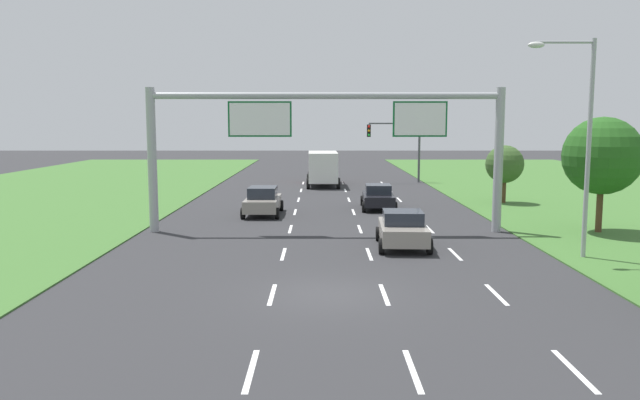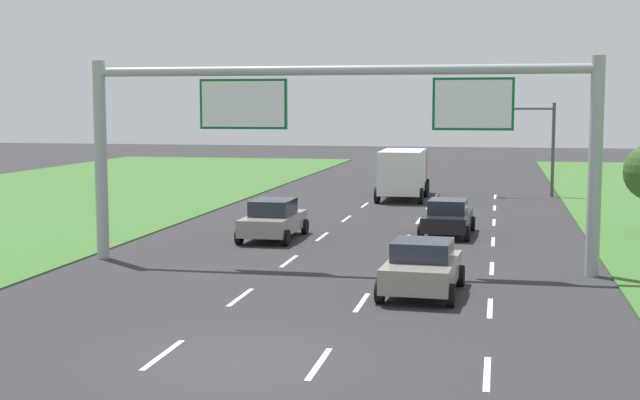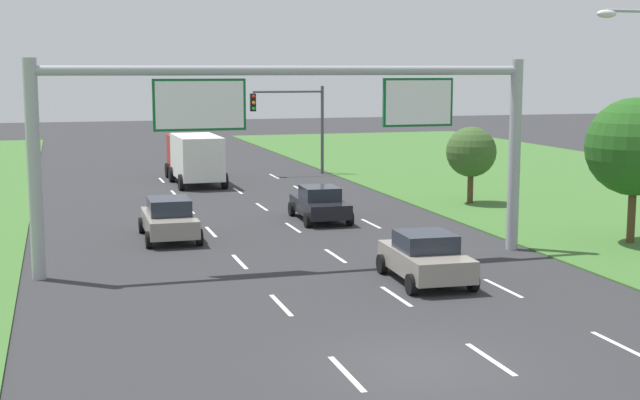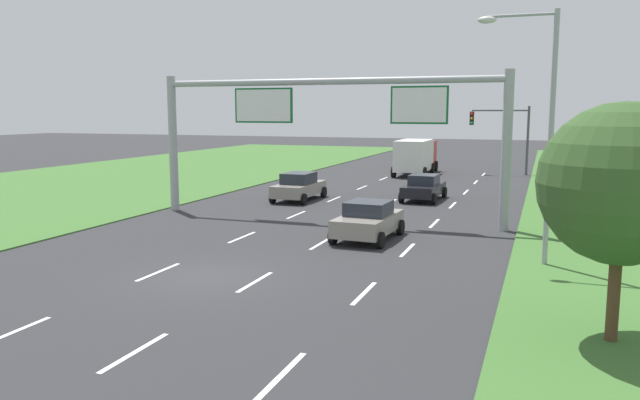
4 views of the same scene
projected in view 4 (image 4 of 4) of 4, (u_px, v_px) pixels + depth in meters
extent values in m
plane|color=#2D2D30|center=(205.00, 277.00, 19.82)|extent=(200.00, 200.00, 0.00)
cube|color=white|center=(12.00, 333.00, 14.83)|extent=(0.14, 2.40, 0.01)
cube|color=white|center=(158.00, 272.00, 20.41)|extent=(0.14, 2.40, 0.01)
cube|color=white|center=(242.00, 237.00, 26.00)|extent=(0.14, 2.40, 0.01)
cube|color=white|center=(296.00, 215.00, 31.58)|extent=(0.14, 2.40, 0.01)
cube|color=white|center=(334.00, 199.00, 37.16)|extent=(0.14, 2.40, 0.01)
cube|color=white|center=(362.00, 188.00, 42.75)|extent=(0.14, 2.40, 0.01)
cube|color=white|center=(383.00, 179.00, 48.33)|extent=(0.14, 2.40, 0.01)
cube|color=white|center=(400.00, 172.00, 53.91)|extent=(0.14, 2.40, 0.01)
cube|color=white|center=(135.00, 352.00, 13.65)|extent=(0.14, 2.40, 0.01)
cube|color=white|center=(255.00, 282.00, 19.23)|extent=(0.14, 2.40, 0.01)
cube|color=white|center=(321.00, 243.00, 24.82)|extent=(0.14, 2.40, 0.01)
cube|color=white|center=(363.00, 219.00, 30.40)|extent=(0.14, 2.40, 0.01)
cube|color=white|center=(391.00, 202.00, 35.98)|extent=(0.14, 2.40, 0.01)
cube|color=white|center=(412.00, 190.00, 41.56)|extent=(0.14, 2.40, 0.01)
cube|color=white|center=(428.00, 180.00, 47.15)|extent=(0.14, 2.40, 0.01)
cube|color=white|center=(441.00, 173.00, 52.73)|extent=(0.14, 2.40, 0.01)
cube|color=white|center=(282.00, 375.00, 12.47)|extent=(0.14, 2.40, 0.01)
cube|color=white|center=(364.00, 293.00, 18.05)|extent=(0.14, 2.40, 0.01)
cube|color=white|center=(408.00, 250.00, 23.63)|extent=(0.14, 2.40, 0.01)
cube|color=white|center=(434.00, 223.00, 29.22)|extent=(0.14, 2.40, 0.01)
cube|color=white|center=(453.00, 205.00, 34.80)|extent=(0.14, 2.40, 0.01)
cube|color=white|center=(466.00, 192.00, 40.38)|extent=(0.14, 2.40, 0.01)
cube|color=white|center=(476.00, 182.00, 45.97)|extent=(0.14, 2.40, 0.01)
cube|color=white|center=(484.00, 174.00, 51.55)|extent=(0.14, 2.40, 0.01)
cube|color=gray|center=(368.00, 223.00, 25.53)|extent=(2.10, 4.08, 0.69)
cube|color=#232833|center=(369.00, 208.00, 25.48)|extent=(1.74, 1.85, 0.56)
cylinder|color=black|center=(357.00, 224.00, 27.27)|extent=(0.25, 0.65, 0.64)
cylinder|color=black|center=(400.00, 227.00, 26.53)|extent=(0.25, 0.65, 0.64)
cylinder|color=black|center=(333.00, 236.00, 24.63)|extent=(0.25, 0.65, 0.64)
cylinder|color=black|center=(380.00, 240.00, 23.89)|extent=(0.25, 0.65, 0.64)
cube|color=gray|center=(299.00, 189.00, 36.70)|extent=(1.91, 4.39, 0.68)
cube|color=#232833|center=(299.00, 178.00, 36.58)|extent=(1.59, 2.09, 0.63)
cylinder|color=black|center=(295.00, 191.00, 38.59)|extent=(0.23, 0.64, 0.64)
cylinder|color=black|center=(324.00, 192.00, 37.93)|extent=(0.23, 0.64, 0.64)
cylinder|color=black|center=(273.00, 198.00, 35.56)|extent=(0.23, 0.64, 0.64)
cylinder|color=black|center=(303.00, 199.00, 34.90)|extent=(0.23, 0.64, 0.64)
cube|color=black|center=(424.00, 190.00, 36.67)|extent=(1.98, 4.27, 0.62)
cube|color=#232833|center=(424.00, 179.00, 36.58)|extent=(1.60, 1.89, 0.58)
cylinder|color=black|center=(414.00, 191.00, 38.49)|extent=(0.24, 0.65, 0.64)
cylinder|color=black|center=(444.00, 192.00, 37.80)|extent=(0.24, 0.65, 0.64)
cylinder|color=black|center=(401.00, 197.00, 35.64)|extent=(0.24, 0.65, 0.64)
cylinder|color=black|center=(434.00, 199.00, 34.94)|extent=(0.24, 0.65, 0.64)
cube|color=#B21E19|center=(422.00, 154.00, 53.89)|extent=(2.23, 2.13, 2.20)
cube|color=silver|center=(414.00, 155.00, 50.35)|extent=(2.43, 5.18, 2.43)
cylinder|color=black|center=(410.00, 165.00, 54.88)|extent=(0.29, 0.90, 0.90)
cylinder|color=black|center=(436.00, 166.00, 54.15)|extent=(0.29, 0.90, 0.90)
cylinder|color=black|center=(404.00, 168.00, 52.76)|extent=(0.29, 0.90, 0.90)
cylinder|color=black|center=(432.00, 168.00, 51.97)|extent=(0.29, 0.90, 0.90)
cylinder|color=black|center=(394.00, 172.00, 49.07)|extent=(0.29, 0.90, 0.90)
cylinder|color=black|center=(424.00, 173.00, 48.28)|extent=(0.29, 0.90, 0.90)
cylinder|color=#9EA0A5|center=(173.00, 144.00, 32.65)|extent=(0.44, 0.44, 7.00)
cylinder|color=#9EA0A5|center=(506.00, 151.00, 26.98)|extent=(0.44, 0.44, 7.00)
cylinder|color=#9EA0A5|center=(324.00, 81.00, 29.37)|extent=(16.80, 0.32, 0.32)
cube|color=#0C5B28|center=(264.00, 105.00, 30.59)|extent=(3.06, 0.12, 1.70)
cube|color=white|center=(263.00, 105.00, 30.53)|extent=(2.90, 0.01, 1.54)
cube|color=#0C5B28|center=(419.00, 105.00, 27.99)|extent=(2.61, 0.12, 1.70)
cube|color=white|center=(419.00, 105.00, 27.93)|extent=(2.45, 0.01, 1.54)
cylinder|color=#47494F|center=(528.00, 141.00, 50.59)|extent=(0.20, 0.20, 5.60)
cylinder|color=#47494F|center=(500.00, 110.00, 51.00)|extent=(4.50, 0.14, 0.14)
cube|color=black|center=(472.00, 118.00, 51.85)|extent=(0.32, 0.36, 1.10)
sphere|color=red|center=(472.00, 114.00, 51.61)|extent=(0.22, 0.22, 0.22)
sphere|color=orange|center=(472.00, 118.00, 51.66)|extent=(0.22, 0.22, 0.22)
sphere|color=green|center=(471.00, 123.00, 51.72)|extent=(0.22, 0.22, 0.22)
cylinder|color=#9EA0A5|center=(551.00, 141.00, 20.66)|extent=(0.18, 0.18, 8.50)
cylinder|color=#9EA0A5|center=(522.00, 15.00, 20.45)|extent=(2.20, 0.10, 0.10)
ellipsoid|color=silver|center=(487.00, 20.00, 20.83)|extent=(0.64, 0.32, 0.24)
cylinder|color=#513823|center=(614.00, 294.00, 14.05)|extent=(0.28, 0.28, 2.30)
sphere|color=#335326|center=(621.00, 184.00, 13.70)|extent=(3.61, 3.61, 3.61)
cylinder|color=#513823|center=(627.00, 212.00, 25.30)|extent=(0.30, 0.30, 2.36)
sphere|color=#23561B|center=(632.00, 148.00, 24.93)|extent=(3.72, 3.72, 3.72)
cylinder|color=#513823|center=(578.00, 187.00, 36.10)|extent=(0.29, 0.29, 1.69)
sphere|color=#375627|center=(580.00, 157.00, 35.85)|extent=(2.48, 2.48, 2.48)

